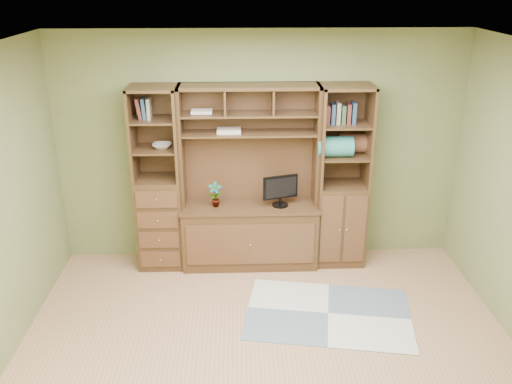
{
  "coord_description": "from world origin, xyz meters",
  "views": [
    {
      "loc": [
        -0.25,
        -3.79,
        3.12
      ],
      "look_at": [
        -0.07,
        1.2,
        1.1
      ],
      "focal_mm": 38.0,
      "sensor_mm": 36.0,
      "label": 1
    }
  ],
  "objects_px": {
    "monitor": "(280,185)",
    "right_tower": "(342,178)",
    "center_hutch": "(250,180)",
    "left_tower": "(158,180)"
  },
  "relations": [
    {
      "from": "right_tower",
      "to": "monitor",
      "type": "bearing_deg",
      "value": -173.78
    },
    {
      "from": "left_tower",
      "to": "center_hutch",
      "type": "bearing_deg",
      "value": -2.29
    },
    {
      "from": "right_tower",
      "to": "monitor",
      "type": "height_order",
      "value": "right_tower"
    },
    {
      "from": "monitor",
      "to": "right_tower",
      "type": "bearing_deg",
      "value": -10.68
    },
    {
      "from": "center_hutch",
      "to": "monitor",
      "type": "relative_size",
      "value": 4.21
    },
    {
      "from": "left_tower",
      "to": "monitor",
      "type": "height_order",
      "value": "left_tower"
    },
    {
      "from": "center_hutch",
      "to": "left_tower",
      "type": "bearing_deg",
      "value": 177.71
    },
    {
      "from": "right_tower",
      "to": "monitor",
      "type": "distance_m",
      "value": 0.69
    },
    {
      "from": "right_tower",
      "to": "monitor",
      "type": "relative_size",
      "value": 4.21
    },
    {
      "from": "right_tower",
      "to": "monitor",
      "type": "xyz_separation_m",
      "value": [
        -0.69,
        -0.07,
        -0.05
      ]
    }
  ]
}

